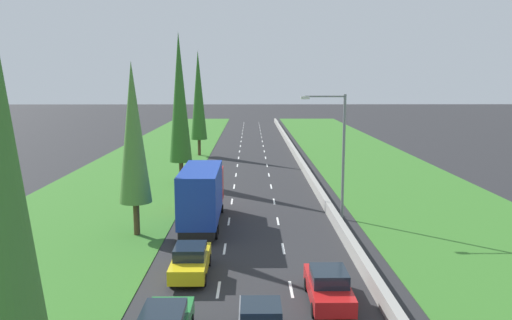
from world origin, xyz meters
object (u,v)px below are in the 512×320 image
Objects in this scene: street_light_mast at (339,148)px; blue_box_truck_left_lane at (202,195)px; yellow_sedan_left_lane at (191,260)px; poplar_tree_fourth at (198,96)px; poplar_tree_third at (180,98)px; red_sedan_right_lane at (328,286)px; poplar_tree_second at (133,133)px.

blue_box_truck_left_lane is at bearing -170.49° from street_light_mast.
yellow_sedan_left_lane is at bearing -88.56° from blue_box_truck_left_lane.
poplar_tree_fourth reaches higher than street_light_mast.
yellow_sedan_left_lane is 25.00m from poplar_tree_third.
blue_box_truck_left_lane is at bearing 118.55° from red_sedan_right_lane.
blue_box_truck_left_lane is (-0.23, 9.10, 1.37)m from yellow_sedan_left_lane.
yellow_sedan_left_lane is at bearing -58.40° from poplar_tree_second.
blue_box_truck_left_lane reaches higher than red_sedan_right_lane.
poplar_tree_second is 1.24× the size of street_light_mast.
blue_box_truck_left_lane is at bearing -83.96° from poplar_tree_fourth.
poplar_tree_third reaches higher than red_sedan_right_lane.
poplar_tree_third reaches higher than yellow_sedan_left_lane.
blue_box_truck_left_lane is at bearing 27.10° from poplar_tree_second.
poplar_tree_second is (-4.08, -2.09, 4.45)m from blue_box_truck_left_lane.
red_sedan_right_lane is 0.33× the size of poplar_tree_fourth.
red_sedan_right_lane is 47.44m from poplar_tree_fourth.
poplar_tree_third is (-3.40, 14.48, 6.11)m from blue_box_truck_left_lane.
poplar_tree_third reaches higher than blue_box_truck_left_lane.
poplar_tree_third is at bearing 103.23° from blue_box_truck_left_lane.
yellow_sedan_left_lane is (-6.58, 3.41, 0.00)m from red_sedan_right_lane.
red_sedan_right_lane is 29.81m from poplar_tree_third.
red_sedan_right_lane is 0.48× the size of blue_box_truck_left_lane.
poplar_tree_second reaches higher than street_light_mast.
poplar_tree_third is at bearing 110.72° from red_sedan_right_lane.
yellow_sedan_left_lane is at bearing 152.61° from red_sedan_right_lane.
yellow_sedan_left_lane is at bearing -131.17° from street_light_mast.
yellow_sedan_left_lane is at bearing -84.94° from poplar_tree_fourth.
poplar_tree_fourth reaches higher than yellow_sedan_left_lane.
poplar_tree_second is 0.77× the size of poplar_tree_third.
poplar_tree_fourth is at bearing 112.50° from street_light_mast.
street_light_mast reaches higher than red_sedan_right_lane.
street_light_mast is (12.99, -12.88, -3.06)m from poplar_tree_third.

